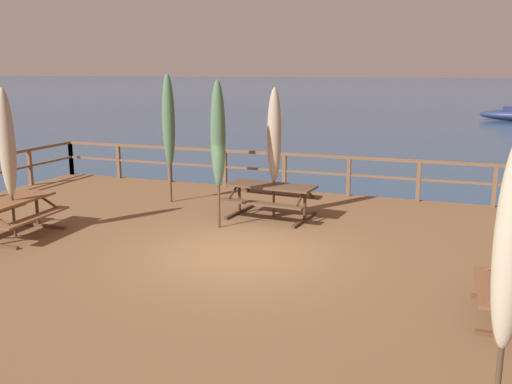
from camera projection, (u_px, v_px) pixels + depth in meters
name	position (u px, v px, depth m)	size (l,w,h in m)	color
ground_plane	(240.00, 287.00, 10.56)	(600.00, 600.00, 0.00)	navy
wooden_deck	(240.00, 270.00, 10.49)	(16.68, 11.44, 0.65)	brown
railing_waterside_far	(316.00, 167.00, 15.36)	(16.48, 0.10, 1.09)	brown
picnic_table_mid_right	(12.00, 210.00, 11.43)	(1.49, 1.90, 0.78)	brown
picnic_table_front_right	(271.00, 193.00, 12.90)	(2.14, 1.58, 0.78)	brown
patio_umbrella_short_front	(7.00, 144.00, 11.09)	(0.32, 0.32, 3.02)	#4C3828
patio_umbrella_short_back	(274.00, 136.00, 12.62)	(0.32, 0.32, 2.97)	#4C3828
patio_umbrella_tall_back_right	(218.00, 135.00, 11.73)	(0.32, 0.32, 3.15)	#4C3828
patio_umbrella_tall_front	(512.00, 246.00, 5.02)	(0.32, 0.32, 2.83)	#4C3828
patio_umbrella_tall_mid_right	(169.00, 122.00, 14.07)	(0.32, 0.32, 3.27)	#4C3828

